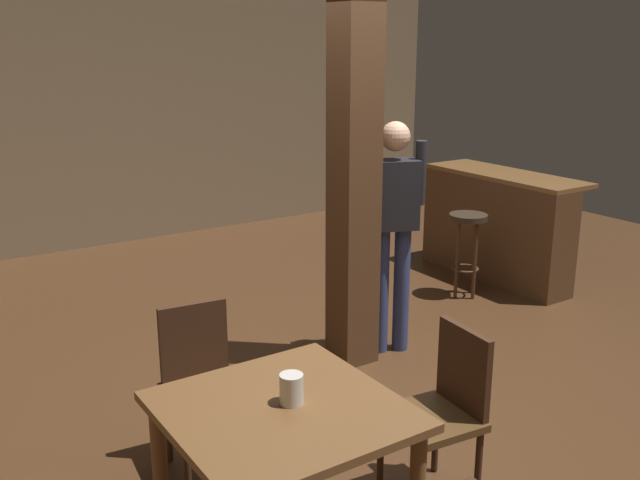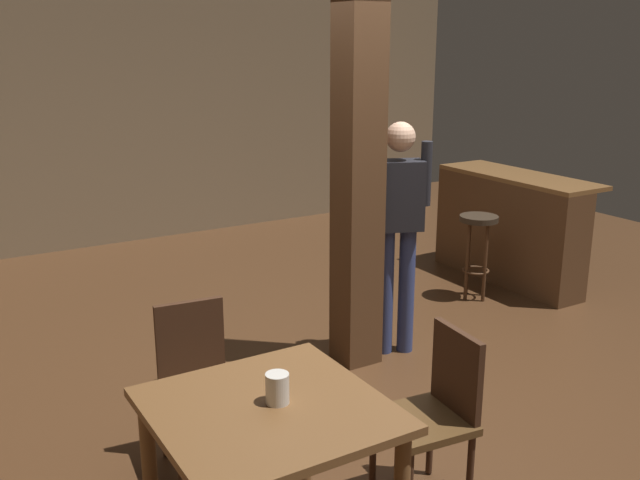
% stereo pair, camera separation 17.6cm
% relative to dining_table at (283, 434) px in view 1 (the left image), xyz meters
% --- Properties ---
extents(ground_plane, '(10.80, 10.80, 0.00)m').
position_rel_dining_table_xyz_m(ground_plane, '(1.49, 1.10, -0.64)').
color(ground_plane, '#422816').
extents(wall_back, '(8.00, 0.10, 2.80)m').
position_rel_dining_table_xyz_m(wall_back, '(1.49, 5.60, 0.76)').
color(wall_back, '#756047').
rests_on(wall_back, ground_plane).
extents(pillar, '(0.28, 0.28, 2.80)m').
position_rel_dining_table_xyz_m(pillar, '(1.49, 1.54, 0.76)').
color(pillar, '#4C301C').
rests_on(pillar, ground_plane).
extents(dining_table, '(0.96, 0.96, 0.77)m').
position_rel_dining_table_xyz_m(dining_table, '(0.00, 0.00, 0.00)').
color(dining_table, brown).
rests_on(dining_table, ground_plane).
extents(chair_north, '(0.46, 0.46, 0.89)m').
position_rel_dining_table_xyz_m(chair_north, '(0.03, 0.91, -0.13)').
color(chair_north, '#4C3319').
rests_on(chair_north, ground_plane).
extents(chair_east, '(0.46, 0.46, 0.89)m').
position_rel_dining_table_xyz_m(chair_east, '(0.91, -0.02, -0.13)').
color(chair_east, '#4C3319').
rests_on(chair_east, ground_plane).
extents(napkin_cup, '(0.10, 0.10, 0.13)m').
position_rel_dining_table_xyz_m(napkin_cup, '(0.05, 0.01, 0.19)').
color(napkin_cup, beige).
rests_on(napkin_cup, dining_table).
extents(standing_person, '(0.46, 0.31, 1.72)m').
position_rel_dining_table_xyz_m(standing_person, '(1.82, 1.51, 0.36)').
color(standing_person, black).
rests_on(standing_person, ground_plane).
extents(bar_counter, '(0.56, 1.65, 1.04)m').
position_rel_dining_table_xyz_m(bar_counter, '(3.74, 2.28, -0.11)').
color(bar_counter, brown).
rests_on(bar_counter, ground_plane).
extents(bar_stool_near, '(0.34, 0.34, 0.77)m').
position_rel_dining_table_xyz_m(bar_stool_near, '(3.14, 2.07, -0.07)').
color(bar_stool_near, '#2D2319').
rests_on(bar_stool_near, ground_plane).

